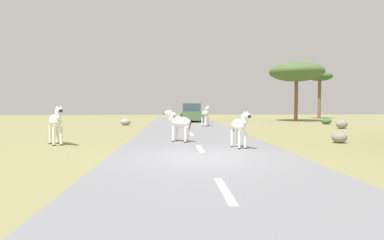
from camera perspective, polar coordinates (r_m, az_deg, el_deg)
name	(u,v)px	position (r m, az deg, el deg)	size (l,w,h in m)	color
ground_plane	(204,159)	(10.39, 2.08, -6.59)	(90.00, 90.00, 0.00)	olive
road	(205,158)	(10.39, 2.24, -6.46)	(6.00, 64.00, 0.05)	slate
lane_markings	(208,163)	(9.40, 2.80, -7.25)	(0.16, 56.00, 0.01)	silver
zebra_0	(239,126)	(12.54, 8.08, -0.98)	(0.63, 1.45, 1.39)	silver
zebra_1	(206,114)	(25.23, 2.32, 1.04)	(0.85, 1.55, 1.54)	silver
zebra_2	(179,122)	(14.54, -2.16, -0.41)	(1.31, 1.06, 1.41)	silver
zebra_3	(56,121)	(14.87, -22.15, -0.20)	(1.11, 1.58, 1.64)	silver
car_0	(191,113)	(31.95, -0.12, 1.16)	(2.04, 4.35, 1.74)	#476B38
car_1	(190,112)	(39.52, -0.31, 1.44)	(2.04, 4.35, 1.74)	#1E479E
tree_1	(297,72)	(35.24, 17.35, 7.78)	(5.38, 5.38, 5.87)	brown
tree_2	(320,78)	(42.95, 20.89, 6.71)	(2.96, 2.96, 5.53)	brown
bush_0	(326,121)	(30.76, 21.88, -0.18)	(0.86, 0.78, 0.52)	#386633
rock_1	(126,122)	(27.53, -11.24, -0.34)	(0.83, 0.68, 0.53)	gray
rock_2	(342,124)	(25.41, 24.11, -0.66)	(0.78, 0.64, 0.62)	gray
rock_3	(339,137)	(15.91, 23.76, -2.72)	(0.63, 0.65, 0.49)	gray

